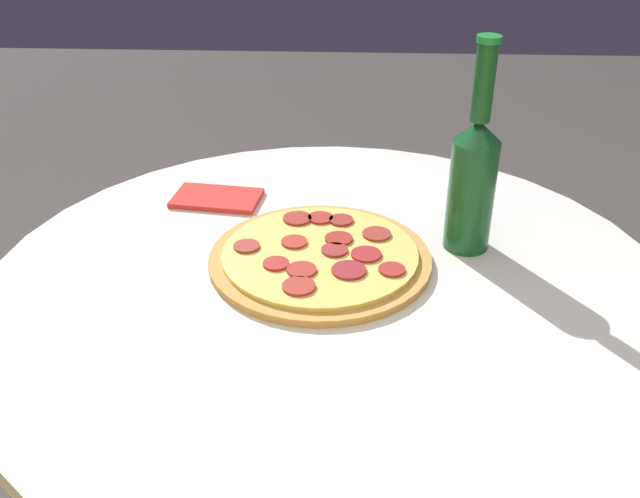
% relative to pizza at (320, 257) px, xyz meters
% --- Properties ---
extents(table, '(0.87, 0.87, 0.78)m').
position_rel_pizza_xyz_m(table, '(-0.01, 0.04, -0.22)').
color(table, silver).
rests_on(table, ground_plane).
extents(pizza, '(0.29, 0.29, 0.02)m').
position_rel_pizza_xyz_m(pizza, '(0.00, 0.00, 0.00)').
color(pizza, '#C68E47').
rests_on(pizza, table).
extents(beer_bottle, '(0.06, 0.06, 0.28)m').
position_rel_pizza_xyz_m(beer_bottle, '(-0.19, -0.05, 0.09)').
color(beer_bottle, '#144C23').
rests_on(beer_bottle, table).
extents(napkin, '(0.14, 0.09, 0.01)m').
position_rel_pizza_xyz_m(napkin, '(0.17, -0.17, -0.00)').
color(napkin, red).
rests_on(napkin, table).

